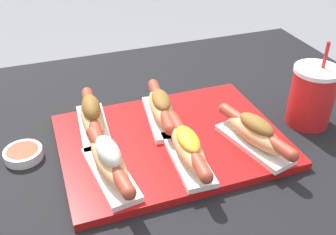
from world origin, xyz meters
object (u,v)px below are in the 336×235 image
hot_dog_4 (161,108)px  sauce_bowl (23,154)px  serving_tray (171,141)px  hot_dog_1 (188,148)px  drink_cup (312,96)px  hot_dog_2 (255,133)px  hot_dog_3 (92,116)px  hot_dog_0 (109,161)px

hot_dog_4 → sauce_bowl: (-0.31, -0.01, -0.04)m
serving_tray → hot_dog_1: 0.09m
hot_dog_1 → serving_tray: bearing=92.6°
hot_dog_1 → sauce_bowl: 0.35m
drink_cup → hot_dog_2: bearing=-161.5°
hot_dog_1 → hot_dog_3: (-0.16, 0.17, 0.00)m
hot_dog_4 → sauce_bowl: size_ratio=2.79×
hot_dog_0 → serving_tray: bearing=26.9°
hot_dog_4 → drink_cup: drink_cup is taller
hot_dog_3 → hot_dog_4: size_ratio=1.01×
hot_dog_0 → sauce_bowl: hot_dog_0 is taller
hot_dog_4 → hot_dog_2: bearing=-46.7°
hot_dog_0 → hot_dog_2: (0.31, -0.01, -0.00)m
serving_tray → hot_dog_2: (0.15, -0.09, 0.04)m
drink_cup → hot_dog_4: bearing=163.2°
hot_dog_4 → drink_cup: bearing=-16.8°
drink_cup → hot_dog_0: bearing=-174.1°
serving_tray → hot_dog_1: (0.00, -0.08, 0.04)m
hot_dog_0 → hot_dog_3: hot_dog_0 is taller
sauce_bowl → hot_dog_0: bearing=-41.3°
sauce_bowl → drink_cup: 0.65m
hot_dog_2 → drink_cup: bearing=18.5°
serving_tray → hot_dog_0: (-0.15, -0.08, 0.04)m
hot_dog_1 → hot_dog_2: 0.15m
drink_cup → serving_tray: bearing=175.4°
serving_tray → hot_dog_0: 0.18m
hot_dog_4 → serving_tray: bearing=-91.6°
sauce_bowl → serving_tray: bearing=-11.0°
hot_dog_1 → sauce_bowl: (-0.31, 0.14, -0.04)m
hot_dog_1 → hot_dog_2: (0.15, -0.00, 0.00)m
serving_tray → hot_dog_2: bearing=-29.7°
serving_tray → hot_dog_1: size_ratio=2.13×
hot_dog_1 → sauce_bowl: size_ratio=2.81×
serving_tray → drink_cup: 0.34m
serving_tray → hot_dog_0: hot_dog_0 is taller
hot_dog_3 → hot_dog_1: bearing=-47.5°
hot_dog_3 → sauce_bowl: bearing=-170.1°
hot_dog_3 → hot_dog_4: bearing=-5.0°
hot_dog_0 → hot_dog_3: 0.16m
hot_dog_3 → hot_dog_2: bearing=-29.6°
sauce_bowl → drink_cup: size_ratio=0.39×
serving_tray → sauce_bowl: (-0.31, 0.06, 0.00)m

